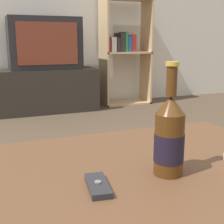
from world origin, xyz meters
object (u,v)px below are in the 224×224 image
at_px(tv_stand, 47,90).
at_px(television, 44,43).
at_px(beer_bottle, 169,137).
at_px(cell_phone, 98,185).
at_px(bookshelf, 124,50).

xyz_separation_m(tv_stand, television, (-0.00, -0.00, 0.49)).
bearing_deg(tv_stand, beer_bottle, -93.69).
height_order(beer_bottle, cell_phone, beer_bottle).
bearing_deg(tv_stand, bookshelf, 4.45).
distance_m(tv_stand, bookshelf, 1.03).
xyz_separation_m(bookshelf, beer_bottle, (-1.11, -2.79, -0.13)).
distance_m(bookshelf, cell_phone, 3.10).
relative_size(beer_bottle, cell_phone, 2.33).
height_order(television, beer_bottle, television).
height_order(tv_stand, bookshelf, bookshelf).
height_order(tv_stand, television, television).
bearing_deg(tv_stand, television, -90.00).
bearing_deg(beer_bottle, tv_stand, 86.31).
bearing_deg(cell_phone, beer_bottle, 11.63).
bearing_deg(beer_bottle, cell_phone, -177.11).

